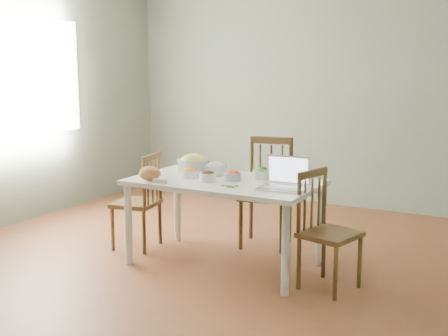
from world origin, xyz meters
The scene contains 18 objects.
floor centered at (0.00, 0.00, 0.00)m, with size 5.00×5.00×0.00m, color brown.
wall_back centered at (0.00, 2.50, 1.35)m, with size 5.00×0.00×2.70m, color gray.
window_left centered at (-2.48, 0.30, 1.50)m, with size 0.04×1.60×1.20m, color white.
dining_table centered at (0.00, 0.05, 0.35)m, with size 1.50×0.85×0.71m, color white, non-canonical shape.
chair_far centered at (0.09, 0.67, 0.49)m, with size 0.43×0.41×0.97m, color #3B240D, non-canonical shape.
chair_left centered at (-0.91, 0.08, 0.43)m, with size 0.38×0.36×0.86m, color #3B240D, non-canonical shape.
chair_right centered at (0.93, -0.04, 0.43)m, with size 0.38×0.36×0.86m, color #3B240D, non-canonical shape.
bread_boule centered at (-0.52, -0.24, 0.76)m, with size 0.18×0.18×0.11m, color #B16E39.
butter_stick centered at (-0.39, -0.29, 0.72)m, with size 0.11×0.03×0.03m, color beige.
bowl_squash centered at (-0.40, 0.22, 0.78)m, with size 0.27×0.27×0.16m, color gold, non-canonical shape.
bowl_carrot centered at (-0.29, 0.01, 0.75)m, with size 0.15×0.15×0.08m, color #F65823, non-canonical shape.
bowl_onion centered at (-0.18, 0.23, 0.76)m, with size 0.20×0.20×0.11m, color beige, non-canonical shape.
bowl_mushroom centered at (-0.08, -0.06, 0.75)m, with size 0.13×0.13×0.09m, color #35120B, non-canonical shape.
bowl_redpep centered at (0.07, 0.07, 0.75)m, with size 0.14×0.14×0.08m, color red, non-canonical shape.
bowl_broccoli centered at (0.23, 0.26, 0.75)m, with size 0.15×0.15×0.09m, color #275A16, non-canonical shape.
flatbread centered at (0.27, 0.36, 0.72)m, with size 0.22×0.22×0.02m, color #D0B08A.
basil_bunch centered at (0.15, -0.15, 0.71)m, with size 0.17×0.17×0.02m, color #1B4C1F, non-canonical shape.
laptop centered at (0.55, -0.05, 0.82)m, with size 0.34×0.28×0.24m, color silver, non-canonical shape.
Camera 1 is at (2.17, -3.91, 1.60)m, focal length 46.02 mm.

